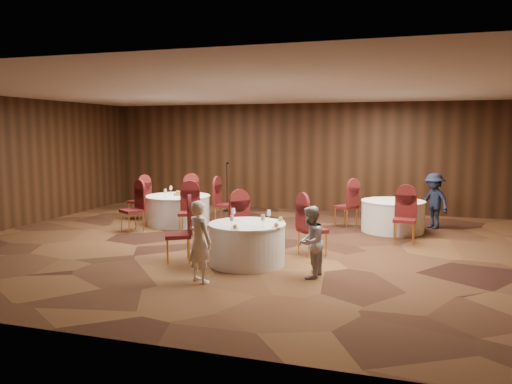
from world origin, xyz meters
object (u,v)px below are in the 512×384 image
(table_main, at_px, (247,243))
(woman_b, at_px, (310,242))
(man_c, at_px, (434,201))
(table_right, at_px, (393,216))
(mic_stand, at_px, (227,197))
(woman_a, at_px, (200,242))
(table_left, at_px, (178,210))

(table_main, relative_size, woman_b, 1.18)
(man_c, bearing_deg, woman_b, -66.12)
(table_right, xyz_separation_m, mic_stand, (-4.84, 1.71, 0.04))
(woman_a, height_order, woman_b, woman_a)
(table_right, distance_m, woman_b, 4.46)
(table_left, relative_size, man_c, 1.20)
(table_right, bearing_deg, mic_stand, 160.55)
(table_main, bearing_deg, table_left, 132.70)
(man_c, bearing_deg, woman_a, -76.16)
(mic_stand, bearing_deg, woman_b, -58.36)
(table_left, bearing_deg, mic_stand, 79.50)
(table_left, xyz_separation_m, woman_b, (4.15, -3.64, 0.21))
(table_main, xyz_separation_m, table_left, (-2.91, 3.15, 0.00))
(woman_b, xyz_separation_m, man_c, (2.07, 5.00, 0.09))
(table_main, bearing_deg, woman_a, -106.31)
(table_main, distance_m, man_c, 5.61)
(table_main, bearing_deg, mic_stand, 114.04)
(table_main, height_order, man_c, man_c)
(woman_a, relative_size, woman_b, 1.11)
(table_main, height_order, table_right, same)
(mic_stand, height_order, woman_b, mic_stand)
(table_main, height_order, woman_a, woman_a)
(table_right, height_order, mic_stand, mic_stand)
(table_right, bearing_deg, woman_b, -104.80)
(table_main, xyz_separation_m, mic_stand, (-2.47, 5.53, 0.04))
(mic_stand, xyz_separation_m, woman_a, (2.10, -6.78, 0.24))
(table_left, xyz_separation_m, woman_a, (2.54, -4.40, 0.28))
(table_right, xyz_separation_m, man_c, (0.93, 0.69, 0.30))
(mic_stand, distance_m, woman_a, 7.10)
(table_left, distance_m, man_c, 6.37)
(table_left, xyz_separation_m, man_c, (6.22, 1.36, 0.30))
(man_c, bearing_deg, mic_stand, -143.60)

